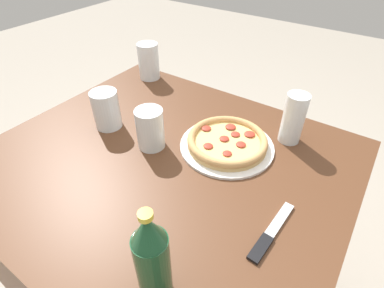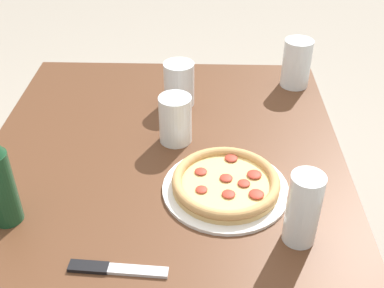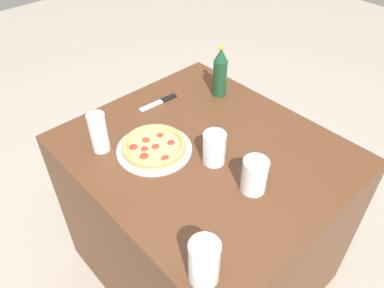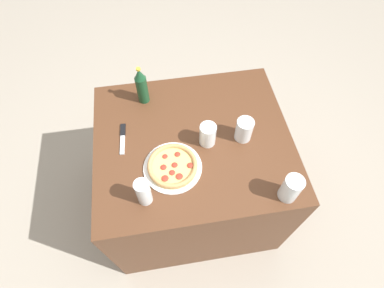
% 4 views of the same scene
% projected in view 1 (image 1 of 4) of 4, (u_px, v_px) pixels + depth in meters
% --- Properties ---
extents(ground_plane, '(8.00, 8.00, 0.00)m').
position_uv_depth(ground_plane, '(174.00, 288.00, 1.33)').
color(ground_plane, '#A89E8E').
extents(table, '(0.99, 0.86, 0.77)m').
position_uv_depth(table, '(170.00, 238.00, 1.09)').
color(table, '#56331E').
rests_on(table, ground_plane).
extents(pizza_salami, '(0.28, 0.28, 0.04)m').
position_uv_depth(pizza_salami, '(227.00, 142.00, 0.88)').
color(pizza_salami, white).
rests_on(pizza_salami, table).
extents(glass_mango_juice, '(0.08, 0.08, 0.12)m').
position_uv_depth(glass_mango_juice, '(107.00, 111.00, 0.94)').
color(glass_mango_juice, white).
rests_on(glass_mango_juice, table).
extents(glass_iced_tea, '(0.06, 0.06, 0.15)m').
position_uv_depth(glass_iced_tea, '(293.00, 120.00, 0.87)').
color(glass_iced_tea, white).
rests_on(glass_iced_tea, table).
extents(glass_red_wine, '(0.08, 0.08, 0.12)m').
position_uv_depth(glass_red_wine, '(150.00, 130.00, 0.86)').
color(glass_red_wine, white).
rests_on(glass_red_wine, table).
extents(glass_orange_juice, '(0.08, 0.08, 0.14)m').
position_uv_depth(glass_orange_juice, '(149.00, 63.00, 1.20)').
color(glass_orange_juice, white).
rests_on(glass_orange_juice, table).
extents(beer_bottle, '(0.06, 0.06, 0.23)m').
position_uv_depth(beer_bottle, '(152.00, 260.00, 0.49)').
color(beer_bottle, '#194728').
rests_on(beer_bottle, table).
extents(knife, '(0.03, 0.18, 0.01)m').
position_uv_depth(knife, '(270.00, 233.00, 0.65)').
color(knife, black).
rests_on(knife, table).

